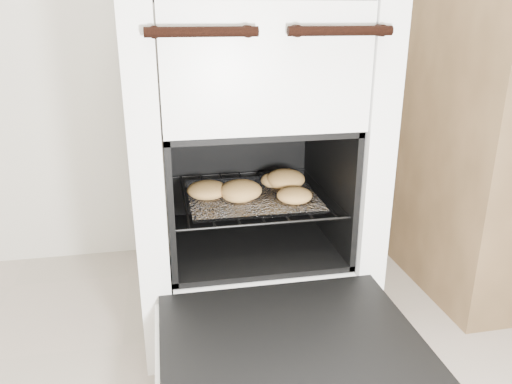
% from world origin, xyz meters
% --- Properties ---
extents(stove, '(0.55, 0.61, 0.84)m').
position_xyz_m(stove, '(0.00, 1.20, 0.41)').
color(stove, white).
rests_on(stove, ground).
extents(oven_door, '(0.49, 0.38, 0.03)m').
position_xyz_m(oven_door, '(0.00, 0.74, 0.18)').
color(oven_door, black).
rests_on(oven_door, stove).
extents(oven_rack, '(0.40, 0.38, 0.01)m').
position_xyz_m(oven_rack, '(0.00, 1.14, 0.33)').
color(oven_rack, black).
rests_on(oven_rack, stove).
extents(foil_sheet, '(0.31, 0.27, 0.01)m').
position_xyz_m(foil_sheet, '(0.00, 1.12, 0.33)').
color(foil_sheet, white).
rests_on(foil_sheet, oven_rack).
extents(baked_rolls, '(0.32, 0.22, 0.05)m').
position_xyz_m(baked_rolls, '(0.01, 1.11, 0.36)').
color(baked_rolls, tan).
rests_on(baked_rolls, foil_sheet).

